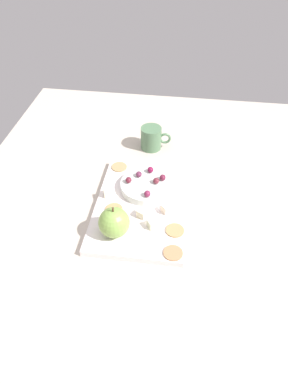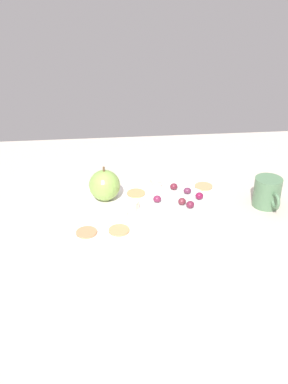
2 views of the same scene
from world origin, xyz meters
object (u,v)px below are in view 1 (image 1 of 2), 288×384
cheese_cube_2 (152,224)px  grape_4 (129,180)px  grape_0 (139,174)px  serving_dish (147,186)px  platter (142,207)px  cracker_1 (114,209)px  cup (152,138)px  grape_1 (156,181)px  apple_whole (114,222)px  cracker_3 (173,253)px  cracker_0 (119,167)px  grape_5 (150,170)px  cheese_cube_0 (142,213)px  grape_3 (163,178)px  cheese_cube_1 (108,193)px  cheese_cube_3 (166,209)px  grape_2 (147,194)px  cracker_2 (175,230)px

cheese_cube_2 → grape_4: size_ratio=1.15×
grape_0 → serving_dish: bearing=45.3°
platter → cracker_1: 7.99cm
cup → grape_1: bearing=10.2°
apple_whole → cracker_3: 16.26cm
cracker_0 → grape_5: grape_5 is taller
grape_1 → grape_5: same height
cheese_cube_0 → cracker_3: 14.53cm
cracker_1 → grape_4: bearing=165.3°
apple_whole → grape_3: bearing=153.1°
cheese_cube_1 → cracker_3: 26.56cm
cracker_0 → cracker_3: (30.99, 19.12, 0.00)cm
cheese_cube_3 → grape_0: (-11.16, -9.14, 1.81)cm
grape_2 → grape_3: same height
cracker_2 → cheese_cube_2: bearing=-95.8°
cheese_cube_0 → cup: (-34.19, -1.70, 0.91)cm
cracker_2 → grape_2: grape_2 is taller
grape_4 → cracker_3: bearing=33.5°
cheese_cube_0 → grape_3: grape_3 is taller
cheese_cube_3 → apple_whole: bearing=-52.4°
cracker_0 → cup: (-14.44, 8.27, 1.83)cm
grape_2 → grape_3: 8.18cm
platter → cracker_0: bearing=-148.6°
serving_dish → cheese_cube_3: 10.70cm
cheese_cube_2 → cracker_0: bearing=-150.4°
grape_5 → cup: size_ratio=0.19×
cheese_cube_3 → grape_1: bearing=-156.7°
grape_2 → cup: size_ratio=0.19×
serving_dish → apple_whole: apple_whole is taller
apple_whole → cheese_cube_1: 14.22cm
grape_4 → grape_0: bearing=140.6°
cheese_cube_1 → cheese_cube_2: size_ratio=1.00×
apple_whole → grape_2: apple_whole is taller
cheese_cube_0 → cracker_0: size_ratio=0.47×
cracker_2 → cracker_1: bearing=-107.3°
grape_0 → grape_4: 3.92cm
cheese_cube_2 → grape_0: bearing=-160.4°
grape_0 → grape_1: size_ratio=1.00×
cheese_cube_3 → grape_5: bearing=-155.9°
grape_0 → grape_2: bearing=23.7°
cheese_cube_3 → grape_4: (-8.13, -11.63, 1.87)cm
cheese_cube_1 → cracker_1: cheese_cube_1 is taller
apple_whole → cheese_cube_1: (-13.13, -4.69, -2.81)cm
cracker_1 → grape_5: grape_5 is taller
serving_dish → cracker_2: serving_dish is taller
grape_1 → serving_dish: bearing=-82.8°
serving_dish → cup: cup is taller
cracker_0 → cracker_3: 36.41cm
cracker_0 → cup: cup is taller
cheese_cube_2 → cracker_3: (7.88, 5.98, -0.93)cm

